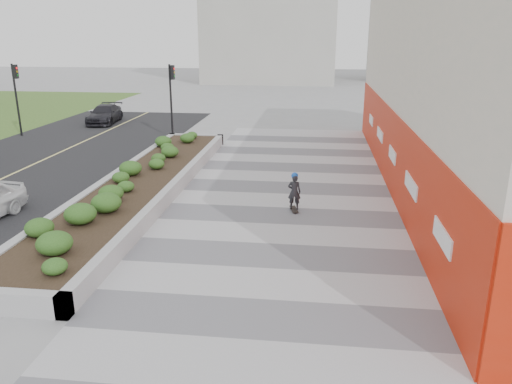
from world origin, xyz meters
The scene contains 9 objects.
ground centered at (0.00, 0.00, 0.00)m, with size 160.00×160.00×0.00m, color gray.
walkway centered at (0.00, 3.00, 0.01)m, with size 8.00×36.00×0.01m, color #A8A8AD.
building centered at (6.98, 8.98, 3.98)m, with size 6.04×24.08×8.00m.
planter centered at (-5.50, 7.00, 0.42)m, with size 3.00×18.00×0.90m.
traffic_signal_near centered at (-7.23, 17.50, 2.76)m, with size 0.33×0.28×4.20m.
traffic_signal_far centered at (-16.43, 17.00, 2.76)m, with size 0.33×0.28×4.20m.
manhole_cover centered at (0.50, 3.00, 0.00)m, with size 0.44×0.44×0.01m, color #595654.
skateboarder centered at (0.41, 5.52, 0.70)m, with size 0.46×0.75×1.37m.
car_dark centered at (-13.32, 21.89, 0.61)m, with size 1.70×4.17×1.21m, color black.
Camera 1 is at (1.05, -10.69, 5.80)m, focal length 35.00 mm.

